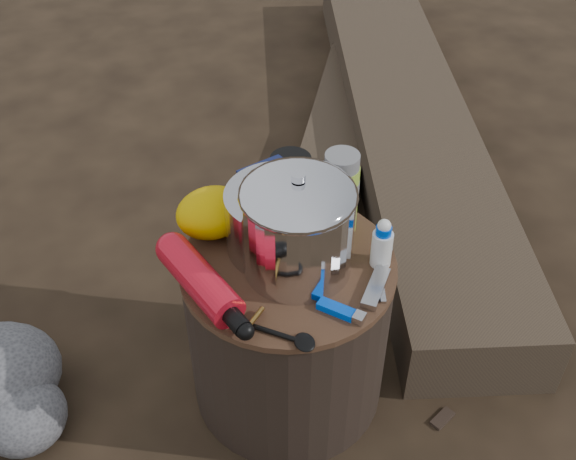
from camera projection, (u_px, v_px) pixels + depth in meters
name	position (u px, v px, depth m)	size (l,w,h in m)	color
ground	(288.00, 384.00, 1.64)	(60.00, 60.00, 0.00)	black
stump	(288.00, 329.00, 1.51)	(0.43, 0.43, 0.39)	black
log_main	(404.00, 117.00, 2.34)	(0.35, 2.10, 0.18)	#3A2E22
log_small	(339.00, 132.00, 2.35)	(0.20, 1.09, 0.09)	#3A2E22
foil_windscreen	(281.00, 220.00, 1.38)	(0.22, 0.22, 0.13)	#B9B9C0
camping_pot	(298.00, 225.00, 1.31)	(0.21, 0.21, 0.21)	silver
fuel_bottle	(200.00, 280.00, 1.30)	(0.07, 0.28, 0.07)	red
thermos	(340.00, 193.00, 1.40)	(0.07, 0.07, 0.18)	#9CC937
travel_mug	(291.00, 183.00, 1.48)	(0.08, 0.08, 0.12)	black
stuff_sack	(212.00, 213.00, 1.42)	(0.15, 0.12, 0.10)	#E3B100
food_pouch	(264.00, 192.00, 1.45)	(0.10, 0.02, 0.13)	#0F1746
lighter	(336.00, 309.00, 1.28)	(0.02, 0.09, 0.02)	#0044DB
multitool	(376.00, 288.00, 1.32)	(0.03, 0.11, 0.01)	#AFB0B4
pot_grabber	(380.00, 276.00, 1.35)	(0.03, 0.13, 0.01)	#AFB0B4
spork	(270.00, 331.00, 1.24)	(0.03, 0.14, 0.01)	black
squeeze_bottle	(382.00, 245.00, 1.35)	(0.04, 0.04, 0.10)	white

